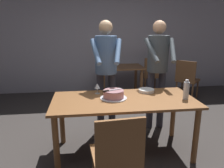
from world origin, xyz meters
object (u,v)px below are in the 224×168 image
Objects in this scene: person_cutting_cake at (106,65)px; background_table at (121,73)px; plate_stack at (146,90)px; water_bottle at (186,90)px; cake_on_platter at (114,95)px; cake_knife at (109,91)px; person_standing_beside at (158,63)px; wine_glass_near at (97,86)px; main_dining_table at (124,107)px; background_chair_0 at (187,78)px; background_chair_1 at (152,74)px; chair_near_side at (117,154)px.

background_table is at bearing 72.89° from person_cutting_cake.
water_bottle is at bearing -41.34° from plate_stack.
cake_on_platter is 1.32× the size of cake_knife.
person_standing_beside reaches higher than plate_stack.
plate_stack is 0.55m from water_bottle.
background_table is (0.50, 1.63, -0.50)m from person_cutting_cake.
main_dining_table is at bearing -40.01° from wine_glass_near.
background_table is at bearing 76.63° from cake_knife.
cake_on_platter is at bearing -101.92° from background_table.
water_bottle is (0.40, -0.36, 0.09)m from plate_stack.
plate_stack is 2.24m from background_chair_0.
person_standing_beside is at bearing 38.85° from cake_on_platter.
background_table is 1.11× the size of background_chair_0.
cake_knife reaches higher than cake_on_platter.
cake_knife is (-0.07, -0.03, 0.06)m from cake_on_platter.
background_chair_1 is (0.51, 1.84, -0.58)m from person_standing_beside.
water_bottle reaches higher than background_table.
background_table is (-0.31, 1.60, -0.50)m from person_standing_beside.
background_chair_1 reaches higher than background_table.
chair_near_side and background_chair_0 have the same top height.
person_cutting_cake is 1.91× the size of chair_near_side.
water_bottle is (1.09, -0.37, 0.01)m from wine_glass_near.
background_chair_0 reaches higher than plate_stack.
cake_knife reaches higher than main_dining_table.
background_chair_0 reaches higher than wine_glass_near.
person_cutting_cake and person_standing_beside have the same top height.
wine_glass_near is 0.08× the size of person_cutting_cake.
main_dining_table is at bearing 172.55° from water_bottle.
water_bottle is at bearing -18.70° from wine_glass_near.
cake_on_platter is 2.74m from background_chair_0.
person_standing_beside is at bearing -105.35° from background_chair_1.
person_standing_beside reaches higher than background_table.
person_standing_beside is at bearing -131.81° from background_chair_0.
person_standing_beside is (0.28, 0.40, 0.31)m from plate_stack.
plate_stack is at bearing -109.35° from background_chair_1.
person_cutting_cake is at bearing 66.52° from wine_glass_near.
person_cutting_cake reaches higher than background_table.
person_standing_beside is (0.84, 0.65, 0.21)m from cake_knife.
chair_near_side reaches higher than main_dining_table.
person_standing_beside reaches higher than background_chair_0.
main_dining_table is 6.98× the size of cake_knife.
background_chair_1 is at bearing 56.63° from wine_glass_near.
plate_stack is at bearing -130.29° from background_chair_0.
chair_near_side reaches higher than cake_on_platter.
chair_near_side is at bearing -84.19° from wine_glass_near.
plate_stack is 1.53× the size of wine_glass_near.
wine_glass_near is 1.13m from chair_near_side.
wine_glass_near is at bearing 115.45° from cake_knife.
wine_glass_near is 0.45m from person_cutting_cake.
person_cutting_cake is at bearing -125.08° from background_chair_1.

